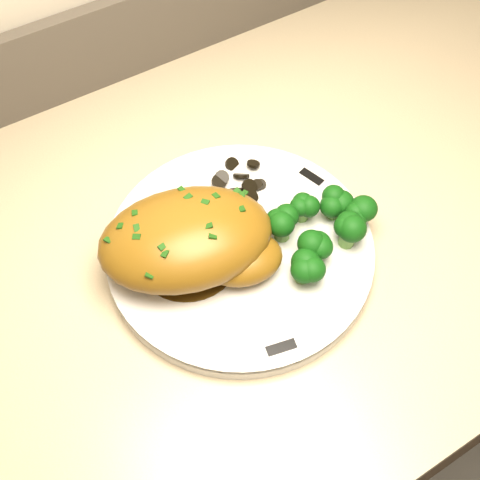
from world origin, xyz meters
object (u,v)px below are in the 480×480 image
plate (240,250)px  broccoli_florets (322,226)px  counter (343,304)px  chicken_breast (192,241)px

plate → broccoli_florets: 0.10m
counter → chicken_breast: bearing=-175.9°
counter → broccoli_florets: counter is taller
counter → plate: bearing=-172.6°
broccoli_florets → plate: bearing=154.6°
chicken_breast → plate: bearing=5.4°
chicken_breast → broccoli_florets: chicken_breast is taller
chicken_breast → counter: bearing=21.0°
counter → broccoli_florets: 0.50m
counter → chicken_breast: (-0.30, -0.02, 0.48)m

